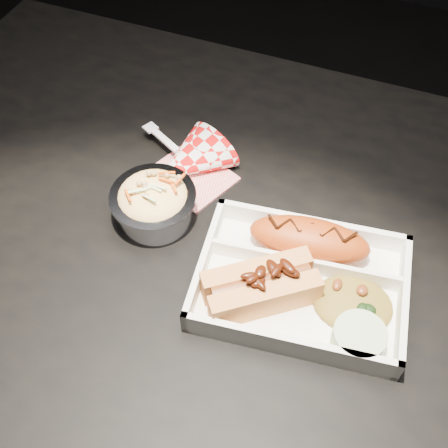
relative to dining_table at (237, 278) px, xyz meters
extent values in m
cube|color=black|center=(0.00, 0.00, -0.68)|extent=(4.00, 4.00, 0.05)
cube|color=black|center=(0.00, 0.00, 0.08)|extent=(1.20, 0.80, 0.03)
cylinder|color=black|center=(-0.55, 0.35, -0.30)|extent=(0.05, 0.05, 0.72)
cube|color=white|center=(0.10, -0.04, 0.09)|extent=(0.27, 0.21, 0.01)
cube|color=white|center=(0.08, 0.04, 0.11)|extent=(0.25, 0.04, 0.04)
cube|color=white|center=(0.11, -0.13, 0.11)|extent=(0.25, 0.04, 0.04)
cube|color=white|center=(-0.02, -0.06, 0.11)|extent=(0.03, 0.18, 0.04)
cube|color=white|center=(0.22, -0.03, 0.11)|extent=(0.03, 0.18, 0.04)
cube|color=white|center=(0.09, -0.02, 0.11)|extent=(0.23, 0.04, 0.03)
ellipsoid|color=#B54312|center=(0.09, 0.01, 0.12)|extent=(0.16, 0.08, 0.05)
cube|color=#E3924D|center=(0.06, -0.09, 0.12)|extent=(0.12, 0.10, 0.04)
cube|color=#E3924D|center=(0.04, -0.06, 0.12)|extent=(0.12, 0.10, 0.04)
cylinder|color=brown|center=(0.05, -0.07, 0.13)|extent=(0.11, 0.09, 0.03)
ellipsoid|color=olive|center=(0.16, -0.04, 0.11)|extent=(0.11, 0.09, 0.03)
cylinder|color=#B8D29F|center=(0.18, -0.09, 0.11)|extent=(0.06, 0.06, 0.03)
cylinder|color=silver|center=(-0.12, 0.00, 0.11)|extent=(0.10, 0.10, 0.04)
cylinder|color=silver|center=(-0.12, 0.00, 0.13)|extent=(0.11, 0.11, 0.01)
ellipsoid|color=#F2F0AA|center=(-0.12, 0.00, 0.13)|extent=(0.09, 0.09, 0.04)
cube|color=red|center=(-0.10, 0.08, 0.09)|extent=(0.14, 0.13, 0.00)
cone|color=red|center=(-0.11, 0.09, 0.11)|extent=(0.14, 0.14, 0.10)
cube|color=white|center=(-0.16, 0.12, 0.11)|extent=(0.06, 0.04, 0.00)
cube|color=white|center=(-0.19, 0.14, 0.11)|extent=(0.02, 0.02, 0.00)
camera|label=1|loc=(0.14, -0.41, 0.69)|focal=45.00mm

